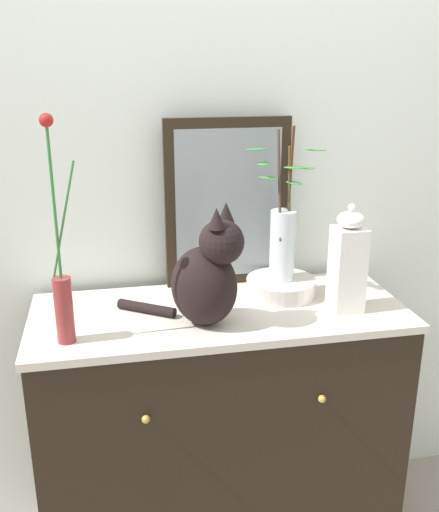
{
  "coord_description": "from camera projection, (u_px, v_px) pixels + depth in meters",
  "views": [
    {
      "loc": [
        -0.33,
        -1.66,
        1.7
      ],
      "look_at": [
        0.0,
        0.0,
        1.12
      ],
      "focal_mm": 40.62,
      "sensor_mm": 36.0,
      "label": 1
    }
  ],
  "objects": [
    {
      "name": "vase_glass_clear",
      "position": [
        283.0,
        239.0,
        1.9
      ],
      "size": [
        0.25,
        0.13,
        0.51
      ],
      "color": "silver",
      "rests_on": "bowl_porcelain"
    },
    {
      "name": "mirror_leaning",
      "position": [
        228.0,
        204.0,
        1.98
      ],
      "size": [
        0.43,
        0.03,
        0.58
      ],
      "color": "black",
      "rests_on": "sideboard"
    },
    {
      "name": "sideboard",
      "position": [
        220.0,
        433.0,
        2.0
      ],
      "size": [
        1.19,
        0.51,
        0.94
      ],
      "color": "black",
      "rests_on": "ground_plane"
    },
    {
      "name": "wall_back",
      "position": [
        202.0,
        178.0,
        2.03
      ],
      "size": [
        4.4,
        0.08,
        2.6
      ],
      "primitive_type": "cube",
      "color": "white",
      "rests_on": "ground_plane"
    },
    {
      "name": "vase_slim_green",
      "position": [
        62.0,
        291.0,
        1.59
      ],
      "size": [
        0.09,
        0.05,
        0.63
      ],
      "color": "maroon",
      "rests_on": "sideboard"
    },
    {
      "name": "bowl_porcelain",
      "position": [
        281.0,
        287.0,
        1.96
      ],
      "size": [
        0.23,
        0.23,
        0.06
      ],
      "primitive_type": "cylinder",
      "color": "silver",
      "rests_on": "sideboard"
    },
    {
      "name": "jar_lidded_porcelain",
      "position": [
        348.0,
        263.0,
        1.8
      ],
      "size": [
        0.1,
        0.1,
        0.35
      ],
      "color": "white",
      "rests_on": "sideboard"
    },
    {
      "name": "cat_sitting",
      "position": [
        207.0,
        276.0,
        1.7
      ],
      "size": [
        0.39,
        0.31,
        0.37
      ],
      "color": "black",
      "rests_on": "sideboard"
    }
  ]
}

